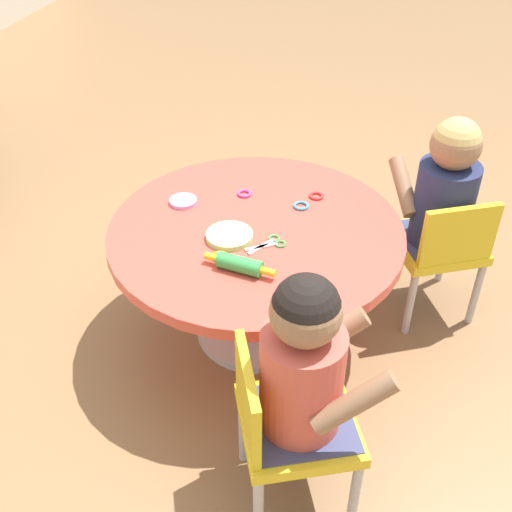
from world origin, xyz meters
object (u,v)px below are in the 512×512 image
Objects in this scene: child_chair_right at (440,247)px; rolling_pin at (240,264)px; craft_scissors at (270,244)px; seated_child_left at (305,362)px; craft_table at (256,252)px; child_chair_left at (286,424)px; seated_child_right at (446,187)px.

rolling_pin is (-0.51, 0.60, 0.19)m from child_chair_right.
rolling_pin reaches higher than craft_scissors.
seated_child_left is 0.95× the size of child_chair_right.
craft_table is 7.40× the size of craft_scissors.
seated_child_left is (0.02, -0.04, 0.23)m from child_chair_left.
child_chair_left is at bearing -161.88° from craft_scissors.
child_chair_left is 4.02× the size of craft_scissors.
seated_child_left is (-0.61, -0.28, 0.16)m from craft_table.
craft_scissors is (0.16, -0.06, -0.02)m from rolling_pin.
seated_child_right is at bearing -20.24° from child_chair_left.
child_chair_left reaches higher than craft_scissors.
seated_child_right is (0.93, -0.31, 0.00)m from seated_child_left.
child_chair_right is 0.23m from seated_child_right.
seated_child_left is 1.00× the size of seated_child_right.
craft_scissors is at bearing -139.06° from craft_table.
child_chair_right is 1.05× the size of seated_child_right.
craft_table is at bearing 24.91° from seated_child_left.
seated_child_right reaches higher than child_chair_right.
child_chair_left is 1.05× the size of seated_child_right.
craft_scissors is (0.53, 0.22, -0.06)m from seated_child_left.
rolling_pin is 1.73× the size of craft_scissors.
seated_child_right is at bearing -18.58° from seated_child_left.
seated_child_right is at bearing -53.28° from craft_scissors.
seated_child_left reaches higher than rolling_pin.
craft_table is 1.93× the size of seated_child_right.
seated_child_left is at bearing 161.42° from seated_child_right.
craft_table is at bearing 114.55° from child_chair_right.
rolling_pin is at bearing -177.39° from craft_table.
craft_scissors is (-0.39, 0.53, -0.06)m from seated_child_right.
seated_child_right is (0.04, 0.02, 0.23)m from child_chair_right.
rolling_pin is at bearing 159.86° from craft_scissors.
seated_child_left is 3.83× the size of craft_scissors.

